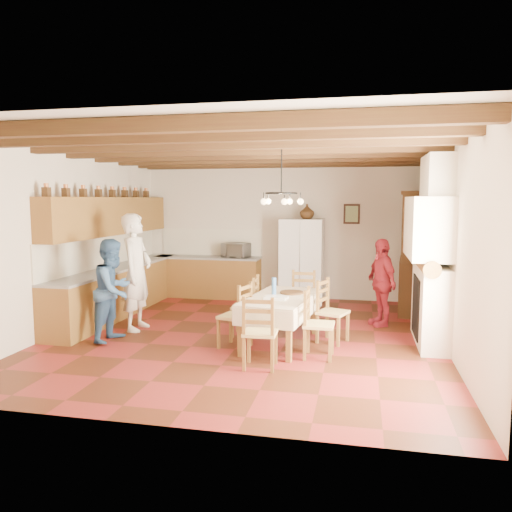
{
  "coord_description": "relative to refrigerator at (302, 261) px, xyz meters",
  "views": [
    {
      "loc": [
        1.76,
        -7.53,
        2.17
      ],
      "look_at": [
        0.1,
        0.3,
        1.25
      ],
      "focal_mm": 35.0,
      "sensor_mm": 36.0,
      "label": 1
    }
  ],
  "objects": [
    {
      "name": "ceiling_beams",
      "position": [
        -0.55,
        -2.85,
        2.03
      ],
      "size": [
        6.0,
        6.3,
        0.16
      ],
      "primitive_type": null,
      "color": "#3A1F13",
      "rests_on": "ground"
    },
    {
      "name": "chair_end_near",
      "position": [
        -0.03,
        -4.26,
        -0.4
      ],
      "size": [
        0.44,
        0.42,
        0.96
      ],
      "primitive_type": null,
      "rotation": [
        0.0,
        0.0,
        3.18
      ],
      "color": "brown",
      "rests_on": "floor"
    },
    {
      "name": "fridge_vase",
      "position": [
        0.09,
        0.0,
        1.03
      ],
      "size": [
        0.33,
        0.33,
        0.31
      ],
      "primitive_type": "imported",
      "rotation": [
        0.0,
        0.0,
        -0.14
      ],
      "color": "#372312",
      "rests_on": "refrigerator"
    },
    {
      "name": "dining_table",
      "position": [
        0.06,
        -3.18,
        -0.23
      ],
      "size": [
        1.08,
        1.77,
        0.73
      ],
      "rotation": [
        0.0,
        0.0,
        -0.14
      ],
      "color": "white",
      "rests_on": "floor"
    },
    {
      "name": "wall_front",
      "position": [
        -0.55,
        -6.11,
        0.62
      ],
      "size": [
        6.0,
        0.02,
        3.0
      ],
      "primitive_type": "cube",
      "color": "beige",
      "rests_on": "ground"
    },
    {
      "name": "backsplash_left",
      "position": [
        -3.54,
        -1.8,
        0.32
      ],
      "size": [
        0.03,
        4.3,
        0.6
      ],
      "primitive_type": "cube",
      "color": "beige",
      "rests_on": "ground"
    },
    {
      "name": "microwave",
      "position": [
        -1.46,
        0.1,
        0.18
      ],
      "size": [
        0.64,
        0.52,
        0.31
      ],
      "primitive_type": "imported",
      "rotation": [
        0.0,
        0.0,
        -0.27
      ],
      "color": "silver",
      "rests_on": "countertop_back"
    },
    {
      "name": "floor",
      "position": [
        -0.55,
        -2.85,
        -0.89
      ],
      "size": [
        6.0,
        6.5,
        0.02
      ],
      "primitive_type": "cube",
      "color": "#471E0F",
      "rests_on": "ground"
    },
    {
      "name": "backsplash_back",
      "position": [
        -2.1,
        0.39,
        0.32
      ],
      "size": [
        2.3,
        0.03,
        0.6
      ],
      "primitive_type": "cube",
      "color": "beige",
      "rests_on": "ground"
    },
    {
      "name": "refrigerator",
      "position": [
        0.0,
        0.0,
        0.0
      ],
      "size": [
        0.89,
        0.73,
        1.75
      ],
      "primitive_type": "cube",
      "rotation": [
        0.0,
        0.0,
        -0.01
      ],
      "color": "white",
      "rests_on": "floor"
    },
    {
      "name": "ceiling",
      "position": [
        -0.55,
        -2.85,
        2.13
      ],
      "size": [
        6.0,
        6.5,
        0.02
      ],
      "primitive_type": "cube",
      "color": "white",
      "rests_on": "ground"
    },
    {
      "name": "lower_cabinets_back",
      "position": [
        -2.1,
        0.1,
        -0.45
      ],
      "size": [
        2.3,
        0.6,
        0.86
      ],
      "primitive_type": "cube",
      "color": "brown",
      "rests_on": "ground"
    },
    {
      "name": "person_woman_red",
      "position": [
        1.56,
        -1.69,
        -0.13
      ],
      "size": [
        0.7,
        0.95,
        1.5
      ],
      "primitive_type": "imported",
      "rotation": [
        0.0,
        0.0,
        -1.14
      ],
      "color": "#B02736",
      "rests_on": "floor"
    },
    {
      "name": "fireplace",
      "position": [
        2.17,
        -2.65,
        0.52
      ],
      "size": [
        0.56,
        1.6,
        2.8
      ],
      "primitive_type": null,
      "color": "beige",
      "rests_on": "ground"
    },
    {
      "name": "chair_right_far",
      "position": [
        0.81,
        -2.9,
        -0.4
      ],
      "size": [
        0.52,
        0.53,
        0.96
      ],
      "primitive_type": null,
      "rotation": [
        0.0,
        0.0,
        1.21
      ],
      "color": "brown",
      "rests_on": "floor"
    },
    {
      "name": "chair_right_near",
      "position": [
        0.67,
        -3.69,
        -0.4
      ],
      "size": [
        0.41,
        0.43,
        0.96
      ],
      "primitive_type": null,
      "rotation": [
        0.0,
        0.0,
        1.55
      ],
      "color": "brown",
      "rests_on": "floor"
    },
    {
      "name": "wall_back",
      "position": [
        -0.55,
        0.41,
        0.62
      ],
      "size": [
        6.0,
        0.02,
        3.0
      ],
      "primitive_type": "cube",
      "color": "beige",
      "rests_on": "ground"
    },
    {
      "name": "wall_left",
      "position": [
        -3.56,
        -2.85,
        0.62
      ],
      "size": [
        0.02,
        6.5,
        3.0
      ],
      "primitive_type": "cube",
      "color": "beige",
      "rests_on": "ground"
    },
    {
      "name": "chair_end_far",
      "position": [
        0.27,
        -2.14,
        -0.4
      ],
      "size": [
        0.43,
        0.41,
        0.96
      ],
      "primitive_type": null,
      "rotation": [
        0.0,
        0.0,
        0.02
      ],
      "color": "brown",
      "rests_on": "floor"
    },
    {
      "name": "lower_cabinets_left",
      "position": [
        -3.25,
        -1.8,
        -0.45
      ],
      "size": [
        0.6,
        4.3,
        0.86
      ],
      "primitive_type": "cube",
      "color": "brown",
      "rests_on": "ground"
    },
    {
      "name": "chair_left_far",
      "position": [
        -0.57,
        -2.79,
        -0.4
      ],
      "size": [
        0.41,
        0.43,
        0.96
      ],
      "primitive_type": null,
      "rotation": [
        0.0,
        0.0,
        -1.54
      ],
      "color": "brown",
      "rests_on": "floor"
    },
    {
      "name": "person_woman_blue",
      "position": [
        -2.47,
        -3.49,
        -0.09
      ],
      "size": [
        0.67,
        0.82,
        1.57
      ],
      "primitive_type": "imported",
      "rotation": [
        0.0,
        0.0,
        1.47
      ],
      "color": "#345989",
      "rests_on": "floor"
    },
    {
      "name": "wall_picture",
      "position": [
        1.0,
        0.38,
        0.97
      ],
      "size": [
        0.34,
        0.03,
        0.42
      ],
      "primitive_type": "cube",
      "color": "black",
      "rests_on": "ground"
    },
    {
      "name": "person_man",
      "position": [
        -2.41,
        -2.82,
        0.09
      ],
      "size": [
        0.48,
        0.71,
        1.93
      ],
      "primitive_type": "imported",
      "rotation": [
        0.0,
        0.0,
        1.59
      ],
      "color": "silver",
      "rests_on": "floor"
    },
    {
      "name": "chandelier",
      "position": [
        0.06,
        -3.18,
        1.37
      ],
      "size": [
        0.47,
        0.47,
        0.03
      ],
      "primitive_type": "torus",
      "color": "black",
      "rests_on": "ground"
    },
    {
      "name": "hutch",
      "position": [
        2.2,
        -0.55,
        0.28
      ],
      "size": [
        0.64,
        1.31,
        2.31
      ],
      "primitive_type": null,
      "rotation": [
        0.0,
        0.0,
        -0.09
      ],
      "color": "#372312",
      "rests_on": "floor"
    },
    {
      "name": "wall_right",
      "position": [
        2.46,
        -2.85,
        0.62
      ],
      "size": [
        0.02,
        6.5,
        3.0
      ],
      "primitive_type": "cube",
      "color": "beige",
      "rests_on": "ground"
    },
    {
      "name": "countertop_left",
      "position": [
        -3.25,
        -1.8,
        0.0
      ],
      "size": [
        0.62,
        4.3,
        0.04
      ],
      "primitive_type": "cube",
      "color": "slate",
      "rests_on": "lower_cabinets_left"
    },
    {
      "name": "countertop_back",
      "position": [
        -2.1,
        0.1,
        0.0
      ],
      "size": [
        2.34,
        0.62,
        0.04
      ],
      "primitive_type": "cube",
      "color": "slate",
      "rests_on": "lower_cabinets_back"
    },
    {
      "name": "upper_cabinets",
      "position": [
        -3.38,
        -1.8,
        0.97
      ],
      "size": [
        0.35,
        4.2,
        0.7
      ],
      "primitive_type": "cube",
      "color": "brown",
      "rests_on": "ground"
    },
    {
      "name": "chair_left_near",
      "position": [
        -0.58,
        -3.46,
        -0.4
      ],
      "size": [
        0.49,
        0.51,
        0.96
      ],
      "primitive_type": null,
      "rotation": [
        0.0,
        0.0,
        -1.83
      ],
      "color": "brown",
      "rests_on": "floor"
    }
  ]
}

